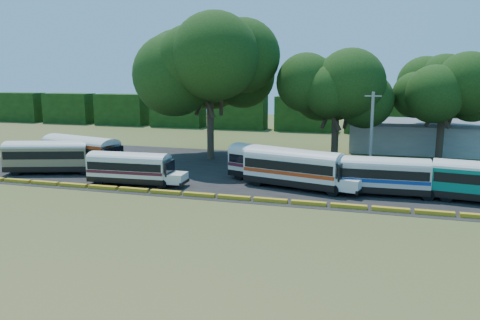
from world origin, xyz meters
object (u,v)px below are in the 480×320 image
(bus_beige, at_px, (51,155))
(bus_red, at_px, (83,151))
(tree_west, at_px, (210,62))
(bus_white_red, at_px, (295,166))
(bus_cream_west, at_px, (131,167))

(bus_beige, height_order, bus_red, bus_red)
(bus_red, relative_size, tree_west, 0.70)
(bus_beige, relative_size, bus_red, 0.92)
(bus_white_red, bearing_deg, bus_cream_west, -154.48)
(bus_beige, height_order, bus_white_red, bus_white_red)
(bus_red, distance_m, tree_west, 17.22)
(bus_cream_west, relative_size, tree_west, 0.57)
(bus_red, bearing_deg, bus_beige, -121.48)
(bus_beige, distance_m, bus_white_red, 24.69)
(tree_west, bearing_deg, bus_cream_west, -99.34)
(bus_white_red, height_order, tree_west, tree_west)
(bus_red, xyz_separation_m, bus_white_red, (22.42, -1.38, -0.11))
(bus_red, bearing_deg, tree_west, 59.33)
(bus_beige, xyz_separation_m, bus_cream_west, (10.22, -2.09, -0.22))
(bus_cream_west, bearing_deg, tree_west, 77.47)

